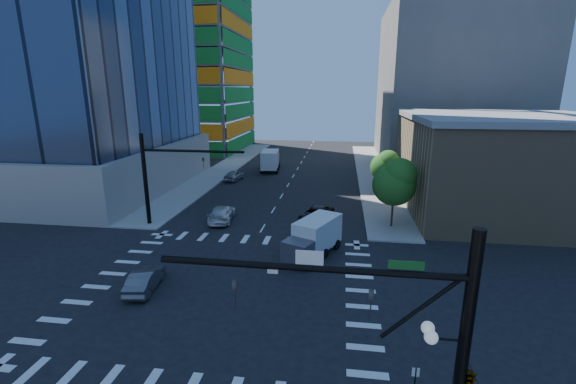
# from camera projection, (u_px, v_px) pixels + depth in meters

# --- Properties ---
(ground) EXTENTS (160.00, 160.00, 0.00)m
(ground) POSITION_uv_depth(u_px,v_px,m) (227.00, 289.00, 26.17)
(ground) COLOR black
(ground) RESTS_ON ground
(road_markings) EXTENTS (20.00, 20.00, 0.01)m
(road_markings) POSITION_uv_depth(u_px,v_px,m) (227.00, 289.00, 26.17)
(road_markings) COLOR silver
(road_markings) RESTS_ON ground
(sidewalk_ne) EXTENTS (5.00, 60.00, 0.15)m
(sidewalk_ne) POSITION_uv_depth(u_px,v_px,m) (372.00, 173.00, 62.77)
(sidewalk_ne) COLOR gray
(sidewalk_ne) RESTS_ON ground
(sidewalk_nw) EXTENTS (5.00, 60.00, 0.15)m
(sidewalk_nw) POSITION_uv_depth(u_px,v_px,m) (224.00, 168.00, 66.12)
(sidewalk_nw) COLOR gray
(sidewalk_nw) RESTS_ON ground
(construction_building) EXTENTS (25.16, 34.50, 70.60)m
(construction_building) POSITION_uv_depth(u_px,v_px,m) (183.00, 35.00, 82.84)
(construction_building) COLOR gray
(construction_building) RESTS_ON ground
(commercial_building) EXTENTS (20.50, 22.50, 10.60)m
(commercial_building) POSITION_uv_depth(u_px,v_px,m) (502.00, 163.00, 42.52)
(commercial_building) COLOR #927855
(commercial_building) RESTS_ON ground
(bg_building_ne) EXTENTS (24.00, 30.00, 28.00)m
(bg_building_ne) POSITION_uv_depth(u_px,v_px,m) (450.00, 85.00, 71.62)
(bg_building_ne) COLOR #615C57
(bg_building_ne) RESTS_ON ground
(signal_mast_se) EXTENTS (10.51, 2.48, 9.00)m
(signal_mast_se) POSITION_uv_depth(u_px,v_px,m) (434.00, 348.00, 12.46)
(signal_mast_se) COLOR black
(signal_mast_se) RESTS_ON sidewalk_se
(signal_mast_nw) EXTENTS (10.20, 0.40, 9.00)m
(signal_mast_nw) POSITION_uv_depth(u_px,v_px,m) (159.00, 171.00, 37.12)
(signal_mast_nw) COLOR black
(signal_mast_nw) RESTS_ON sidewalk_nw
(tree_south) EXTENTS (4.16, 4.16, 6.82)m
(tree_south) POSITION_uv_depth(u_px,v_px,m) (396.00, 181.00, 36.59)
(tree_south) COLOR #382316
(tree_south) RESTS_ON sidewalk_ne
(tree_north) EXTENTS (3.54, 3.52, 5.78)m
(tree_north) POSITION_uv_depth(u_px,v_px,m) (386.00, 165.00, 48.22)
(tree_north) COLOR #382316
(tree_north) RESTS_ON sidewalk_ne
(car_nb_far) EXTENTS (3.92, 5.82, 1.48)m
(car_nb_far) POSITION_uv_depth(u_px,v_px,m) (316.00, 215.00, 39.40)
(car_nb_far) COLOR black
(car_nb_far) RESTS_ON ground
(car_sb_near) EXTENTS (2.80, 5.62, 1.57)m
(car_sb_near) POSITION_uv_depth(u_px,v_px,m) (222.00, 213.00, 39.70)
(car_sb_near) COLOR silver
(car_sb_near) RESTS_ON ground
(car_sb_mid) EXTENTS (2.43, 4.70, 1.53)m
(car_sb_mid) POSITION_uv_depth(u_px,v_px,m) (234.00, 175.00, 57.55)
(car_sb_mid) COLOR #A4A5AC
(car_sb_mid) RESTS_ON ground
(car_sb_cross) EXTENTS (2.03, 4.44, 1.41)m
(car_sb_cross) POSITION_uv_depth(u_px,v_px,m) (145.00, 279.00, 25.99)
(car_sb_cross) COLOR #515256
(car_sb_cross) RESTS_ON ground
(box_truck_near) EXTENTS (4.58, 6.17, 2.98)m
(box_truck_near) POSITION_uv_depth(u_px,v_px,m) (312.00, 241.00, 30.96)
(box_truck_near) COLOR black
(box_truck_near) RESTS_ON ground
(box_truck_far) EXTENTS (3.39, 6.80, 3.45)m
(box_truck_far) POSITION_uv_depth(u_px,v_px,m) (271.00, 161.00, 64.66)
(box_truck_far) COLOR black
(box_truck_far) RESTS_ON ground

